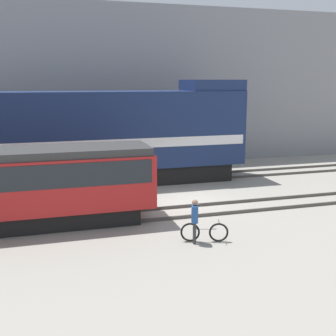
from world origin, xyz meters
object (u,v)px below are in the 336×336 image
at_px(streetcar, 20,184).
at_px(bicycle, 204,232).
at_px(freight_locomotive, 93,137).
at_px(person, 195,217).

height_order(streetcar, bicycle, streetcar).
xyz_separation_m(freight_locomotive, streetcar, (-3.43, -6.14, -0.89)).
xyz_separation_m(streetcar, person, (5.83, -3.36, -0.80)).
bearing_deg(bicycle, person, -175.29).
distance_m(bicycle, person, 0.71).
relative_size(freight_locomotive, streetcar, 1.66).
distance_m(streetcar, bicycle, 7.19).
height_order(bicycle, person, person).
xyz_separation_m(freight_locomotive, bicycle, (2.78, -9.47, -2.29)).
distance_m(freight_locomotive, streetcar, 7.09).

